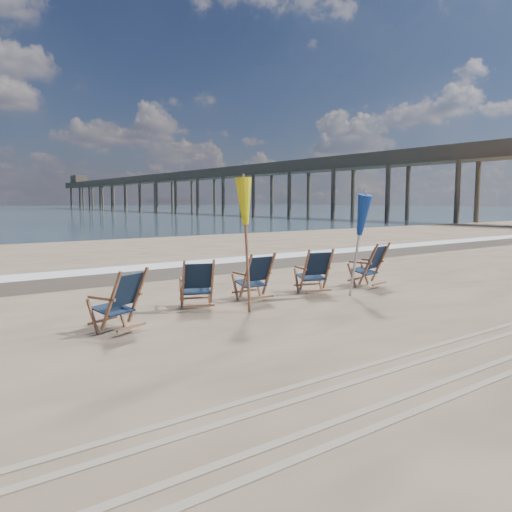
# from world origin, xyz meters

# --- Properties ---
(surf_foam) EXTENTS (200.00, 1.40, 0.01)m
(surf_foam) POSITION_xyz_m (0.00, 8.30, 0.00)
(surf_foam) COLOR silver
(surf_foam) RESTS_ON ground
(wet_sand_strip) EXTENTS (200.00, 2.60, 0.00)m
(wet_sand_strip) POSITION_xyz_m (0.00, 6.80, 0.00)
(wet_sand_strip) COLOR #42362A
(wet_sand_strip) RESTS_ON ground
(tire_tracks) EXTENTS (80.00, 1.30, 0.01)m
(tire_tracks) POSITION_xyz_m (0.00, -2.80, 0.01)
(tire_tracks) COLOR gray
(tire_tracks) RESTS_ON ground
(beach_chair_0) EXTENTS (0.90, 0.94, 1.03)m
(beach_chair_0) POSITION_xyz_m (-3.07, 1.24, 0.51)
(beach_chair_0) COLOR #111F34
(beach_chair_0) RESTS_ON ground
(beach_chair_1) EXTENTS (0.84, 0.89, 0.98)m
(beach_chair_1) POSITION_xyz_m (-1.33, 1.80, 0.49)
(beach_chair_1) COLOR #111F34
(beach_chair_1) RESTS_ON ground
(beach_chair_2) EXTENTS (0.68, 0.76, 1.02)m
(beach_chair_2) POSITION_xyz_m (0.08, 1.86, 0.51)
(beach_chair_2) COLOR #111F34
(beach_chair_2) RESTS_ON ground
(beach_chair_3) EXTENTS (0.84, 0.90, 1.03)m
(beach_chair_3) POSITION_xyz_m (1.59, 1.64, 0.52)
(beach_chair_3) COLOR #111F34
(beach_chair_3) RESTS_ON ground
(beach_chair_4) EXTENTS (0.85, 0.92, 1.09)m
(beach_chair_4) POSITION_xyz_m (3.33, 1.62, 0.54)
(beach_chair_4) COLOR #111F34
(beach_chair_4) RESTS_ON ground
(umbrella_yellow) EXTENTS (0.30, 0.30, 2.46)m
(umbrella_yellow) POSITION_xyz_m (-0.97, 1.17, 1.92)
(umbrella_yellow) COLOR #915E41
(umbrella_yellow) RESTS_ON ground
(umbrella_blue) EXTENTS (0.30, 0.30, 2.21)m
(umbrella_blue) POSITION_xyz_m (1.75, 0.96, 1.68)
(umbrella_blue) COLOR #A5A5AD
(umbrella_blue) RESTS_ON ground
(fishing_pier) EXTENTS (4.40, 140.00, 9.30)m
(fishing_pier) POSITION_xyz_m (38.00, 74.00, 4.65)
(fishing_pier) COLOR brown
(fishing_pier) RESTS_ON ground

